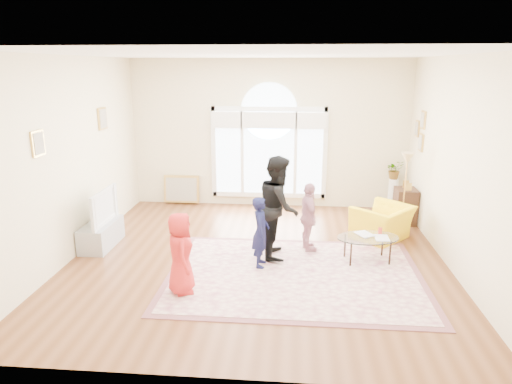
# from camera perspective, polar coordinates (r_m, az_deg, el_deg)

# --- Properties ---
(ground) EXTENTS (6.00, 6.00, 0.00)m
(ground) POSITION_cam_1_polar(r_m,az_deg,el_deg) (7.53, 0.18, -8.27)
(ground) COLOR #583017
(ground) RESTS_ON ground
(room_shell) EXTENTS (6.00, 6.00, 6.00)m
(room_shell) POSITION_cam_1_polar(r_m,az_deg,el_deg) (9.83, 1.63, 6.89)
(room_shell) COLOR beige
(room_shell) RESTS_ON ground
(area_rug) EXTENTS (3.60, 2.60, 0.02)m
(area_rug) POSITION_cam_1_polar(r_m,az_deg,el_deg) (6.98, 4.84, -10.23)
(area_rug) COLOR beige
(area_rug) RESTS_ON ground
(rug_border) EXTENTS (3.80, 2.80, 0.01)m
(rug_border) POSITION_cam_1_polar(r_m,az_deg,el_deg) (6.99, 4.84, -10.26)
(rug_border) COLOR brown
(rug_border) RESTS_ON ground
(tv_console) EXTENTS (0.45, 1.00, 0.42)m
(tv_console) POSITION_cam_1_polar(r_m,az_deg,el_deg) (8.39, -18.77, -5.05)
(tv_console) COLOR #9A9DA3
(tv_console) RESTS_ON ground
(television) EXTENTS (0.17, 1.02, 0.59)m
(television) POSITION_cam_1_polar(r_m,az_deg,el_deg) (8.23, -19.02, -1.76)
(television) COLOR black
(television) RESTS_ON tv_console
(coffee_table) EXTENTS (1.07, 0.77, 0.54)m
(coffee_table) POSITION_cam_1_polar(r_m,az_deg,el_deg) (7.47, 13.80, -5.64)
(coffee_table) COLOR silver
(coffee_table) RESTS_ON ground
(armchair) EXTENTS (1.26, 1.27, 0.62)m
(armchair) POSITION_cam_1_polar(r_m,az_deg,el_deg) (8.53, 15.50, -3.72)
(armchair) COLOR yellow
(armchair) RESTS_ON ground
(side_cabinet) EXTENTS (0.40, 0.50, 0.70)m
(side_cabinet) POSITION_cam_1_polar(r_m,az_deg,el_deg) (9.53, 18.14, -1.67)
(side_cabinet) COLOR black
(side_cabinet) RESTS_ON ground
(floor_lamp) EXTENTS (0.29, 0.29, 1.51)m
(floor_lamp) POSITION_cam_1_polar(r_m,az_deg,el_deg) (8.83, 18.34, 3.25)
(floor_lamp) COLOR black
(floor_lamp) RESTS_ON ground
(plant_pedestal) EXTENTS (0.20, 0.20, 0.70)m
(plant_pedestal) POSITION_cam_1_polar(r_m,az_deg,el_deg) (10.29, 16.70, -0.31)
(plant_pedestal) COLOR white
(plant_pedestal) RESTS_ON ground
(potted_plant) EXTENTS (0.43, 0.40, 0.40)m
(potted_plant) POSITION_cam_1_polar(r_m,az_deg,el_deg) (10.16, 16.94, 2.69)
(potted_plant) COLOR #33722D
(potted_plant) RESTS_ON plant_pedestal
(leaning_picture) EXTENTS (0.80, 0.14, 0.62)m
(leaning_picture) POSITION_cam_1_polar(r_m,az_deg,el_deg) (10.54, -9.20, -1.46)
(leaning_picture) COLOR tan
(leaning_picture) RESTS_ON ground
(child_red) EXTENTS (0.53, 0.65, 1.14)m
(child_red) POSITION_cam_1_polar(r_m,az_deg,el_deg) (6.31, -9.42, -7.54)
(child_red) COLOR red
(child_red) RESTS_ON area_rug
(child_navy) EXTENTS (0.27, 0.41, 1.11)m
(child_navy) POSITION_cam_1_polar(r_m,az_deg,el_deg) (7.02, 0.59, -5.01)
(child_navy) COLOR #111437
(child_navy) RESTS_ON area_rug
(child_black) EXTENTS (0.66, 0.83, 1.66)m
(child_black) POSITION_cam_1_polar(r_m,az_deg,el_deg) (7.34, 2.85, -1.84)
(child_black) COLOR black
(child_black) RESTS_ON area_rug
(child_pink) EXTENTS (0.44, 0.73, 1.16)m
(child_pink) POSITION_cam_1_polar(r_m,az_deg,el_deg) (7.65, 6.60, -3.15)
(child_pink) COLOR #C78697
(child_pink) RESTS_ON area_rug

